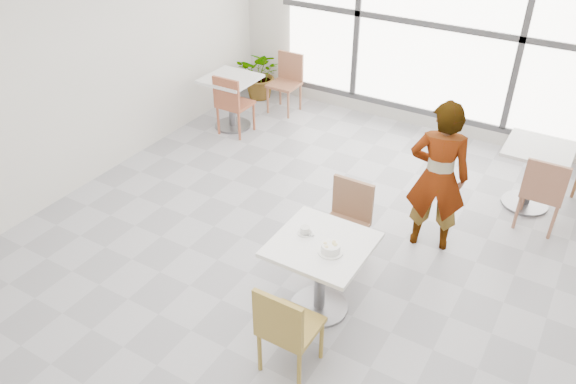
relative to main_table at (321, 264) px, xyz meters
The scene contains 16 objects.
floor 0.85m from the main_table, 132.06° to the left, with size 7.00×7.00×0.00m, color #9E9EA5.
wall_back 4.14m from the main_table, 96.38° to the left, with size 6.00×6.00×0.00m, color silver.
wall_left 3.62m from the main_table, behind, with size 7.00×7.00×0.00m, color silver.
window 4.08m from the main_table, 96.49° to the left, with size 4.60×0.07×2.52m.
main_table is the anchor object (origin of this frame).
chair_near 0.76m from the main_table, 82.43° to the right, with size 0.42×0.42×0.87m.
chair_far 0.76m from the main_table, 98.75° to the left, with size 0.42×0.42×0.87m.
oatmeal_bowl 0.30m from the main_table, 30.18° to the right, with size 0.21×0.21×0.10m.
coffee_cup 0.32m from the main_table, 167.06° to the left, with size 0.16×0.13×0.07m.
person 1.55m from the main_table, 69.99° to the left, with size 0.59×0.39×1.62m, color black.
bg_table_left 3.83m from the main_table, 137.48° to the left, with size 0.70×0.70×0.75m.
bg_table_right 2.96m from the main_table, 65.10° to the left, with size 0.70×0.70×0.75m.
bg_chair_left_near 3.58m from the main_table, 138.18° to the left, with size 0.42×0.42×0.87m.
bg_chair_left_far 4.27m from the main_table, 125.01° to the left, with size 0.42×0.42×0.87m.
bg_chair_right_near 2.66m from the main_table, 57.83° to the left, with size 0.42×0.42×0.87m.
plant_left 4.76m from the main_table, 129.48° to the left, with size 0.71×0.62×0.79m, color #4A8140.
Camera 1 is at (2.10, -3.80, 3.68)m, focal length 34.97 mm.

